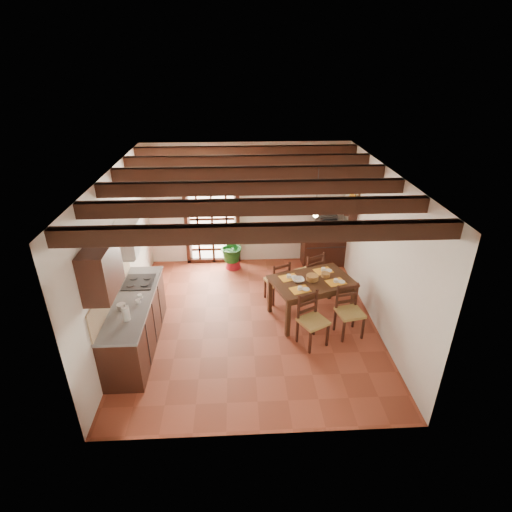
{
  "coord_description": "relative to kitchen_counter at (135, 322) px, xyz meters",
  "views": [
    {
      "loc": [
        -0.24,
        -6.1,
        4.43
      ],
      "look_at": [
        0.1,
        0.4,
        1.15
      ],
      "focal_mm": 28.0,
      "sensor_mm": 36.0,
      "label": 1
    }
  ],
  "objects": [
    {
      "name": "room_shell",
      "position": [
        1.96,
        0.6,
        1.34
      ],
      "size": [
        4.52,
        5.02,
        2.81
      ],
      "color": "silver",
      "rests_on": "ground_plane"
    },
    {
      "name": "chair_near_left",
      "position": [
        2.95,
        -0.1,
        -0.18
      ],
      "size": [
        0.58,
        0.57,
        0.94
      ],
      "rotation": [
        0.0,
        0.0,
        0.49
      ],
      "color": "#A98D47",
      "rests_on": "ground_plane"
    },
    {
      "name": "french_door",
      "position": [
        1.16,
        3.05,
        0.7
      ],
      "size": [
        1.26,
        0.11,
        2.32
      ],
      "color": "white",
      "rests_on": "ground_plane"
    },
    {
      "name": "ceiling_beams",
      "position": [
        1.96,
        0.6,
        2.22
      ],
      "size": [
        4.5,
        4.34,
        0.2
      ],
      "color": "black",
      "rests_on": "room_shell"
    },
    {
      "name": "kitchen_counter",
      "position": [
        0.0,
        0.0,
        0.0
      ],
      "size": [
        0.64,
        2.25,
        1.38
      ],
      "color": "black",
      "rests_on": "ground_plane"
    },
    {
      "name": "table_bowl",
      "position": [
        2.8,
        0.68,
        0.33
      ],
      "size": [
        0.23,
        0.23,
        0.05
      ],
      "primitive_type": "imported",
      "rotation": [
        0.0,
        0.0,
        0.06
      ],
      "color": "white",
      "rests_on": "dining_table"
    },
    {
      "name": "chair_near_right",
      "position": [
        3.63,
        0.13,
        -0.18
      ],
      "size": [
        0.5,
        0.48,
        0.93
      ],
      "rotation": [
        0.0,
        0.0,
        0.2
      ],
      "color": "#A98D47",
      "rests_on": "ground_plane"
    },
    {
      "name": "range_hood",
      "position": [
        -0.09,
        0.55,
        1.26
      ],
      "size": [
        0.38,
        0.6,
        0.54
      ],
      "color": "white",
      "rests_on": "room_shell"
    },
    {
      "name": "counter_items",
      "position": [
        0.0,
        0.09,
        0.49
      ],
      "size": [
        0.5,
        1.43,
        0.25
      ],
      "color": "black",
      "rests_on": "kitchen_counter"
    },
    {
      "name": "chair_far_left",
      "position": [
        2.49,
        1.3,
        -0.2
      ],
      "size": [
        0.53,
        0.52,
        0.88
      ],
      "rotation": [
        0.0,
        0.0,
        3.59
      ],
      "color": "#A98D47",
      "rests_on": "ground_plane"
    },
    {
      "name": "pendant_lamp",
      "position": [
        3.06,
        0.81,
        1.6
      ],
      "size": [
        0.36,
        0.36,
        0.84
      ],
      "color": "black",
      "rests_on": "room_shell"
    },
    {
      "name": "fuse_box",
      "position": [
        3.46,
        3.08,
        1.28
      ],
      "size": [
        0.25,
        0.03,
        0.32
      ],
      "primitive_type": "cube",
      "color": "white",
      "rests_on": "room_shell"
    },
    {
      "name": "table_setting",
      "position": [
        3.06,
        0.71,
        0.36
      ],
      "size": [
        1.05,
        0.7,
        0.1
      ],
      "rotation": [
        0.0,
        0.0,
        0.32
      ],
      "color": "#FFA828",
      "rests_on": "dining_table"
    },
    {
      "name": "dining_table",
      "position": [
        3.06,
        0.71,
        0.21
      ],
      "size": [
        1.65,
        1.32,
        0.78
      ],
      "rotation": [
        0.0,
        0.0,
        0.32
      ],
      "color": "#392012",
      "rests_on": "ground_plane"
    },
    {
      "name": "plant_pot",
      "position": [
        1.61,
        2.71,
        -0.36
      ],
      "size": [
        0.36,
        0.36,
        0.22
      ],
      "primitive_type": "cone",
      "color": "maroon",
      "rests_on": "ground_plane"
    },
    {
      "name": "shelf_vase",
      "position": [
        4.1,
        2.2,
        1.18
      ],
      "size": [
        0.15,
        0.15,
        0.15
      ],
      "primitive_type": "imported",
      "color": "#B2BFB2",
      "rests_on": "wall_shelf"
    },
    {
      "name": "crt_tv",
      "position": [
        3.75,
        2.82,
        0.59
      ],
      "size": [
        0.47,
        0.44,
        0.36
      ],
      "rotation": [
        0.0,
        0.0,
        0.12
      ],
      "color": "black",
      "rests_on": "sideboard"
    },
    {
      "name": "chair_far_right",
      "position": [
        3.18,
        1.52,
        -0.17
      ],
      "size": [
        0.59,
        0.58,
        0.96
      ],
      "rotation": [
        0.0,
        0.0,
        3.6
      ],
      "color": "#A98D47",
      "rests_on": "ground_plane"
    },
    {
      "name": "ground_plane",
      "position": [
        1.96,
        0.6,
        -0.47
      ],
      "size": [
        5.0,
        5.0,
        0.0
      ],
      "primitive_type": "plane",
      "color": "brown"
    },
    {
      "name": "sideboard",
      "position": [
        3.75,
        2.83,
        -0.04
      ],
      "size": [
        1.04,
        0.5,
        0.87
      ],
      "primitive_type": "cube",
      "rotation": [
        0.0,
        0.0,
        0.04
      ],
      "color": "black",
      "rests_on": "ground_plane"
    },
    {
      "name": "potted_plant",
      "position": [
        1.61,
        2.71,
        0.1
      ],
      "size": [
        1.96,
        1.72,
        2.04
      ],
      "primitive_type": "imported",
      "rotation": [
        0.0,
        0.0,
        0.09
      ],
      "color": "#144C19",
      "rests_on": "ground_plane"
    },
    {
      "name": "shelf_flowers",
      "position": [
        4.1,
        2.2,
        1.38
      ],
      "size": [
        0.14,
        0.14,
        0.36
      ],
      "color": "#FFA828",
      "rests_on": "shelf_vase"
    },
    {
      "name": "upper_cabinet",
      "position": [
        -0.12,
        -0.7,
        1.38
      ],
      "size": [
        0.35,
        0.8,
        0.7
      ],
      "primitive_type": "cube",
      "color": "black",
      "rests_on": "room_shell"
    },
    {
      "name": "framed_picture",
      "position": [
        4.18,
        2.2,
        1.58
      ],
      "size": [
        0.03,
        0.32,
        0.32
      ],
      "color": "brown",
      "rests_on": "room_shell"
    },
    {
      "name": "wall_shelf",
      "position": [
        4.1,
        2.2,
        1.04
      ],
      "size": [
        0.2,
        0.42,
        0.2
      ],
      "color": "black",
      "rests_on": "room_shell"
    }
  ]
}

